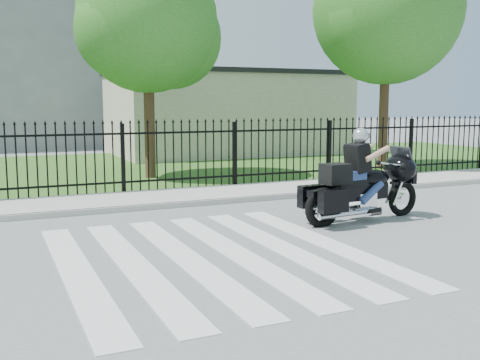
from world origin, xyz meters
name	(u,v)px	position (x,y,z in m)	size (l,w,h in m)	color
ground	(212,256)	(0.00, 0.00, 0.00)	(120.00, 120.00, 0.00)	slate
crosswalk	(212,255)	(0.00, 0.00, 0.01)	(5.00, 5.50, 0.01)	silver
sidewalk	(134,200)	(0.00, 5.00, 0.06)	(40.00, 2.00, 0.12)	#ADAAA3
curb	(145,207)	(0.00, 4.00, 0.06)	(40.00, 0.12, 0.12)	#ADAAA3
grass_strip	(85,170)	(0.00, 12.00, 0.01)	(40.00, 12.00, 0.02)	#315E20
iron_fence	(123,160)	(0.00, 6.00, 0.90)	(26.00, 0.04, 1.80)	black
tree_mid	(147,22)	(1.50, 9.00, 4.67)	(4.20, 4.20, 6.78)	#382316
tree_right	(387,10)	(9.50, 8.00, 5.39)	(5.00, 5.00, 7.90)	#382316
building_low	(227,115)	(7.00, 16.00, 1.75)	(10.00, 6.00, 3.50)	beige
building_low_roof	(227,73)	(7.00, 16.00, 3.60)	(10.20, 6.20, 0.20)	black
motorcycle_rider	(361,182)	(3.58, 1.16, 0.76)	(2.82, 1.04, 1.87)	black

